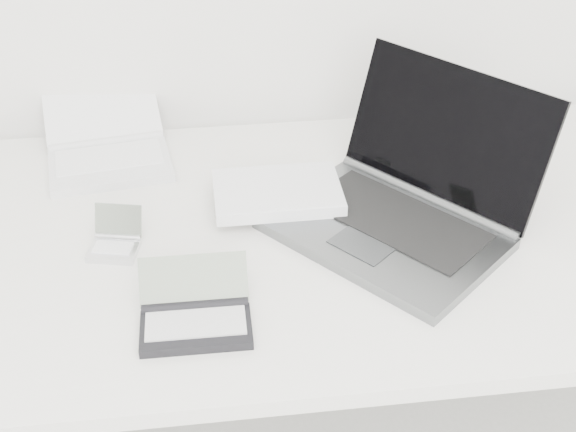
{
  "coord_description": "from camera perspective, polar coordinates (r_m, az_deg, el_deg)",
  "views": [
    {
      "loc": [
        -0.17,
        0.39,
        1.59
      ],
      "look_at": [
        -0.03,
        1.51,
        0.79
      ],
      "focal_mm": 50.0,
      "sensor_mm": 36.0,
      "label": 1
    }
  ],
  "objects": [
    {
      "name": "pda_silver",
      "position": [
        1.43,
        -12.19,
        -1.81
      ],
      "size": [
        0.1,
        0.11,
        0.07
      ],
      "rotation": [
        0.0,
        0.0,
        -0.22
      ],
      "color": "silver",
      "rests_on": "desk"
    },
    {
      "name": "netbook_open_white",
      "position": [
        1.69,
        -12.69,
        4.62
      ],
      "size": [
        0.28,
        0.34,
        0.08
      ],
      "rotation": [
        0.0,
        0.0,
        0.14
      ],
      "color": "silver",
      "rests_on": "desk"
    },
    {
      "name": "palmtop_charcoal",
      "position": [
        1.26,
        -6.6,
        -7.09
      ],
      "size": [
        0.17,
        0.15,
        0.08
      ],
      "rotation": [
        0.0,
        0.0,
        -0.01
      ],
      "color": "black",
      "rests_on": "desk"
    },
    {
      "name": "laptop_large",
      "position": [
        1.46,
        6.24,
        1.04
      ],
      "size": [
        0.59,
        0.53,
        0.26
      ],
      "rotation": [
        0.0,
        0.0,
        -0.86
      ],
      "color": "slate",
      "rests_on": "desk"
    },
    {
      "name": "desk",
      "position": [
        1.48,
        0.96,
        -2.37
      ],
      "size": [
        1.6,
        0.8,
        0.73
      ],
      "color": "white",
      "rests_on": "ground"
    }
  ]
}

